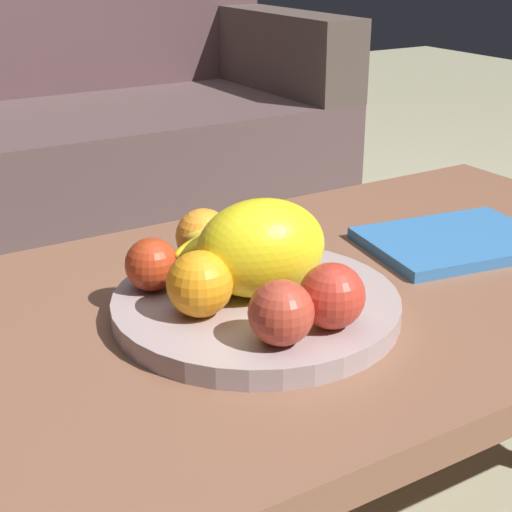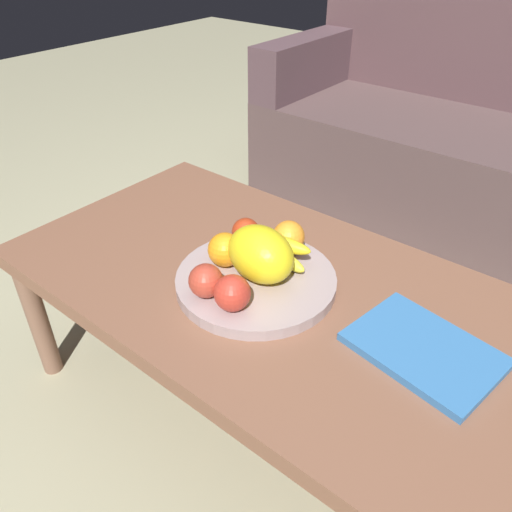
# 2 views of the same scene
# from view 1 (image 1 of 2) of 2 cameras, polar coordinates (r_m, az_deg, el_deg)

# --- Properties ---
(coffee_table) EXTENTS (1.26, 0.63, 0.41)m
(coffee_table) POSITION_cam_1_polar(r_m,az_deg,el_deg) (0.98, 2.15, -5.03)
(coffee_table) COLOR brown
(coffee_table) RESTS_ON ground_plane
(couch) EXTENTS (1.70, 0.70, 0.90)m
(couch) POSITION_cam_1_polar(r_m,az_deg,el_deg) (2.14, -17.48, 7.54)
(couch) COLOR #513D3C
(couch) RESTS_ON ground_plane
(fruit_bowl) EXTENTS (0.34, 0.34, 0.03)m
(fruit_bowl) POSITION_cam_1_polar(r_m,az_deg,el_deg) (0.91, 0.00, -3.64)
(fruit_bowl) COLOR #A59191
(fruit_bowl) RESTS_ON coffee_table
(melon_large_front) EXTENTS (0.17, 0.13, 0.11)m
(melon_large_front) POSITION_cam_1_polar(r_m,az_deg,el_deg) (0.89, 0.39, 0.61)
(melon_large_front) COLOR yellow
(melon_large_front) RESTS_ON fruit_bowl
(orange_front) EXTENTS (0.07, 0.07, 0.07)m
(orange_front) POSITION_cam_1_polar(r_m,az_deg,el_deg) (0.85, -4.15, -2.05)
(orange_front) COLOR orange
(orange_front) RESTS_ON fruit_bowl
(orange_left) EXTENTS (0.07, 0.07, 0.07)m
(orange_left) POSITION_cam_1_polar(r_m,az_deg,el_deg) (0.98, -3.86, 1.45)
(orange_left) COLOR orange
(orange_left) RESTS_ON fruit_bowl
(apple_front) EXTENTS (0.07, 0.07, 0.07)m
(apple_front) POSITION_cam_1_polar(r_m,az_deg,el_deg) (0.79, 1.86, -4.18)
(apple_front) COLOR #B13C2A
(apple_front) RESTS_ON fruit_bowl
(apple_left) EXTENTS (0.07, 0.07, 0.07)m
(apple_left) POSITION_cam_1_polar(r_m,az_deg,el_deg) (0.82, 5.60, -2.93)
(apple_left) COLOR red
(apple_left) RESTS_ON fruit_bowl
(apple_right) EXTENTS (0.06, 0.06, 0.06)m
(apple_right) POSITION_cam_1_polar(r_m,az_deg,el_deg) (0.92, -7.66, -0.61)
(apple_right) COLOR #B33618
(apple_right) RESTS_ON fruit_bowl
(banana_bunch) EXTENTS (0.16, 0.17, 0.06)m
(banana_bunch) POSITION_cam_1_polar(r_m,az_deg,el_deg) (0.95, -1.85, 0.36)
(banana_bunch) COLOR yellow
(banana_bunch) RESTS_ON fruit_bowl
(magazine) EXTENTS (0.28, 0.22, 0.02)m
(magazine) POSITION_cam_1_polar(r_m,az_deg,el_deg) (1.15, 14.38, 1.05)
(magazine) COLOR #346FAF
(magazine) RESTS_ON coffee_table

